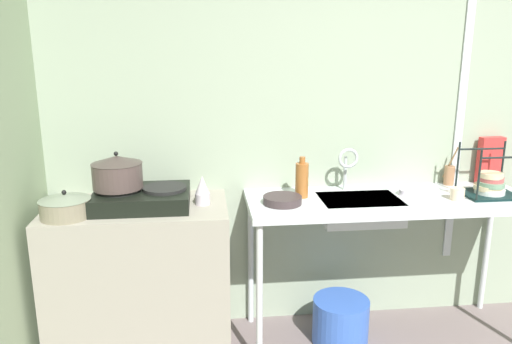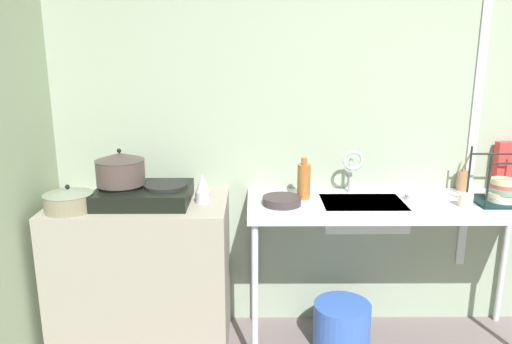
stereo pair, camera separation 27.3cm
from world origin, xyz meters
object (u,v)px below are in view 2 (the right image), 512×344
Objects in this scene: pot_on_left_burner at (120,168)px; dish_rack at (503,192)px; cup_by_rack at (466,200)px; utensil_jar at (462,180)px; bottle_by_sink at (304,181)px; bucket_on_floor at (342,326)px; stove at (144,194)px; sink_basin at (362,213)px; percolator at (203,189)px; small_bowl_on_drainboard at (414,197)px; pot_beside_stove at (69,200)px; cereal_box at (507,166)px; frying_pan at (282,201)px; faucet at (352,164)px.

pot_on_left_burner reaches higher than dish_rack.
utensil_jar is at bearing 71.06° from cup_by_rack.
bottle_by_sink reaches higher than bucket_on_floor.
stove is at bearing 177.34° from cup_by_rack.
stove is 2.07× the size of utensil_jar.
pot_on_left_burner is at bearing -176.25° from bottle_by_sink.
sink_basin is 0.70m from utensil_jar.
percolator is at bearing 179.57° from dish_rack.
utensil_jar is (-0.13, 0.24, 0.00)m from dish_rack.
stove reaches higher than small_bowl_on_drainboard.
pot_on_left_burner is at bearing 179.54° from percolator.
pot_beside_stove is 2.48× the size of small_bowl_on_drainboard.
pot_on_left_burner is 2.27m from cereal_box.
bucket_on_floor is (1.13, -0.05, -0.80)m from stove.
frying_pan reaches higher than bucket_on_floor.
cereal_box reaches higher than pot_beside_stove.
small_bowl_on_drainboard is at bearing 1.44° from stove.
dish_rack is at bearing -1.13° from sink_basin.
pot_on_left_burner is 1.09× the size of utensil_jar.
cup_by_rack is 0.88m from bottle_by_sink.
pot_on_left_burner is 0.31m from pot_beside_stove.
stove is 1.91× the size of faucet.
frying_pan is 1.40m from cereal_box.
dish_rack is at bearing 1.31° from frying_pan.
pot_on_left_burner is 2.01m from utensil_jar.
pot_on_left_burner is 1.26× the size of frying_pan.
faucet reaches higher than percolator.
percolator is 1.44m from cup_by_rack.
frying_pan is 0.64× the size of bucket_on_floor.
percolator reaches higher than small_bowl_on_drainboard.
frying_pan is at bearing -3.32° from stove.
cup_by_rack is (-0.23, -0.07, -0.03)m from dish_rack.
dish_rack reaches higher than percolator.
cereal_box is at bearing 7.31° from percolator.
percolator is 1.20m from small_bowl_on_drainboard.
pot_on_left_burner is 1.13× the size of bottle_by_sink.
pot_on_left_burner is at bearing 177.80° from bucket_on_floor.
frying_pan is (1.13, 0.10, -0.04)m from pot_beside_stove.
pot_on_left_burner is 1.05× the size of pot_beside_stove.
dish_rack is at bearing -0.43° from percolator.
faucet is at bearing 24.73° from frying_pan.
stove reaches higher than frying_pan.
faucet is 0.84m from dish_rack.
small_bowl_on_drainboard is (0.34, -0.11, -0.16)m from faucet.
stove is at bearing -172.85° from faucet.
small_bowl_on_drainboard is 0.31× the size of bucket_on_floor.
sink_basin is 0.56m from cup_by_rack.
pot_beside_stove is at bearing -175.14° from frying_pan.
dish_rack reaches higher than bottle_by_sink.
utensil_jar is (0.65, 0.23, 0.13)m from sink_basin.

